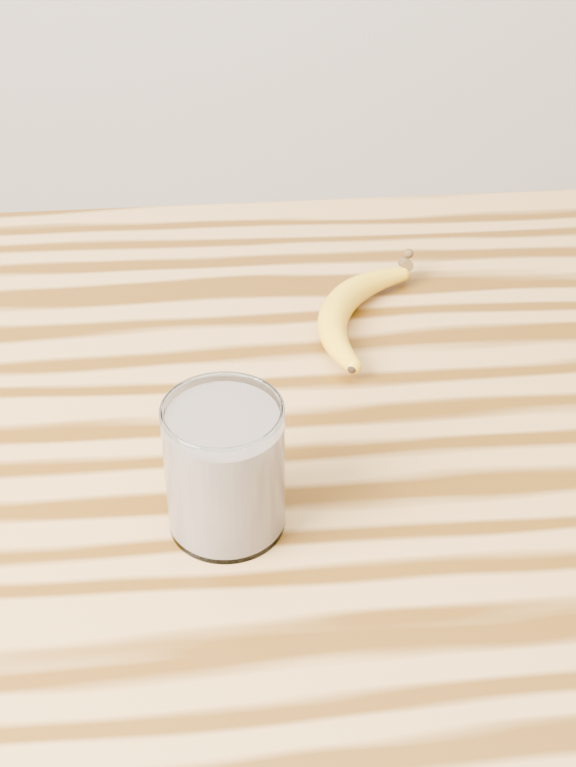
{
  "coord_description": "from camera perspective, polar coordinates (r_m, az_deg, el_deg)",
  "views": [
    {
      "loc": [
        -0.14,
        -0.73,
        1.5
      ],
      "look_at": [
        -0.08,
        0.01,
        0.93
      ],
      "focal_mm": 50.0,
      "sensor_mm": 36.0,
      "label": 1
    }
  ],
  "objects": [
    {
      "name": "banana",
      "position": [
        1.06,
        2.6,
        4.02
      ],
      "size": [
        0.19,
        0.27,
        0.03
      ],
      "primitive_type": null,
      "rotation": [
        0.0,
        0.0,
        -0.43
      ],
      "color": "gold",
      "rests_on": "table"
    },
    {
      "name": "table",
      "position": [
        1.05,
        4.18,
        -6.94
      ],
      "size": [
        1.2,
        0.8,
        0.9
      ],
      "color": "#A97B41",
      "rests_on": "ground"
    },
    {
      "name": "smoothie_glass",
      "position": [
        0.82,
        -3.39,
        -4.58
      ],
      "size": [
        0.09,
        0.09,
        0.12
      ],
      "color": "white",
      "rests_on": "table"
    }
  ]
}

